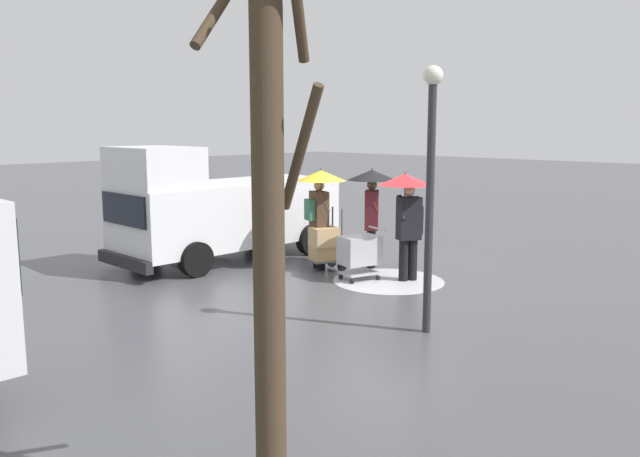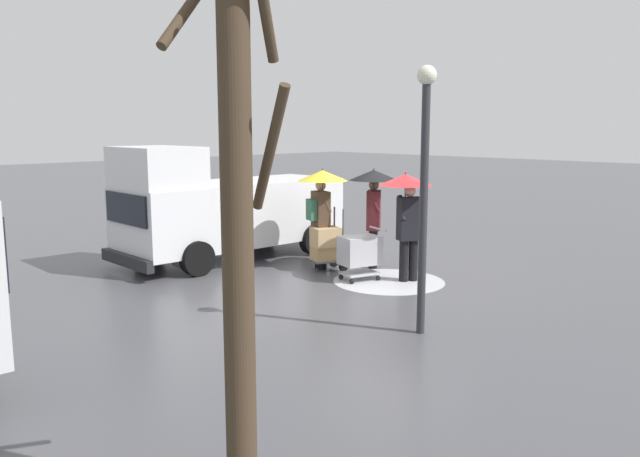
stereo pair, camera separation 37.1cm
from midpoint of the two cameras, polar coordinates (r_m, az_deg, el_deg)
The scene contains 12 objects.
ground_plane at distance 13.03m, azimuth 6.86°, elevation -4.39°, with size 90.00×90.00×0.00m, color #4C4C51.
slush_patch_near_cluster at distance 12.77m, azimuth 6.94°, elevation -4.65°, with size 2.19×2.19×0.01m, color silver.
slush_patch_under_van at distance 14.63m, azimuth -9.56°, elevation -2.95°, with size 1.37×1.37×0.01m, color #ADAFB5.
slush_patch_mid_street at distance 17.45m, azimuth 0.79°, elevation -0.87°, with size 1.69×1.69×0.01m, color #999BA0.
cargo_van_parked_right at distance 14.68m, azimuth -7.84°, elevation 1.79°, with size 2.29×5.38×2.60m.
shopping_cart_vendor at distance 12.71m, azimuth 4.39°, elevation -2.08°, with size 0.76×0.94×1.02m.
hand_dolly_boxes at distance 13.52m, azimuth 1.34°, elevation -1.42°, with size 0.72×0.84×1.32m.
pedestrian_pink_side at distance 13.71m, azimuth 5.55°, elevation 3.02°, with size 1.04×1.04×2.15m.
pedestrian_black_side at distance 13.51m, azimuth 0.89°, elevation 2.91°, with size 1.04×1.04×2.15m.
pedestrian_white_side at distance 12.56m, azimuth 8.57°, elevation 2.41°, with size 1.04×1.04×2.15m.
bare_tree_near at distance 4.77m, azimuth -5.06°, elevation -1.05°, with size 0.87×0.87×4.29m.
street_lamp at distance 9.31m, azimuth 10.36°, elevation 4.92°, with size 0.28×0.28×3.86m.
Camera 2 is at (-8.00, 9.81, 3.03)m, focal length 36.12 mm.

